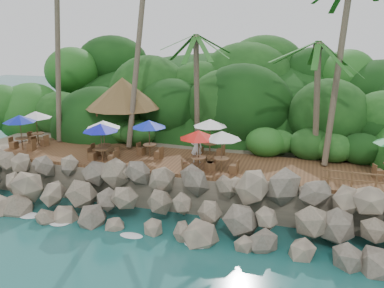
% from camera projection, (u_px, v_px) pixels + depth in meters
% --- Properties ---
extents(ground, '(140.00, 140.00, 0.00)m').
position_uv_depth(ground, '(157.00, 241.00, 19.62)').
color(ground, '#19514F').
rests_on(ground, ground).
extents(land_base, '(32.00, 25.20, 2.10)m').
position_uv_depth(land_base, '(226.00, 141.00, 34.13)').
color(land_base, gray).
rests_on(land_base, ground).
extents(jungle_hill, '(44.80, 28.00, 15.40)m').
position_uv_depth(jungle_hill, '(241.00, 133.00, 41.33)').
color(jungle_hill, '#143811').
rests_on(jungle_hill, ground).
extents(seawall, '(29.00, 4.00, 2.30)m').
position_uv_depth(seawall, '(170.00, 204.00, 21.17)').
color(seawall, gray).
rests_on(seawall, ground).
extents(terrace, '(26.00, 5.00, 0.20)m').
position_uv_depth(terrace, '(192.00, 163.00, 24.59)').
color(terrace, brown).
rests_on(terrace, land_base).
extents(jungle_foliage, '(44.00, 16.00, 12.00)m').
position_uv_depth(jungle_foliage, '(223.00, 156.00, 33.48)').
color(jungle_foliage, '#143811').
rests_on(jungle_foliage, ground).
extents(foam_line, '(25.20, 0.80, 0.06)m').
position_uv_depth(foam_line, '(159.00, 238.00, 19.89)').
color(foam_line, white).
rests_on(foam_line, ground).
extents(palapa, '(5.43, 5.43, 4.60)m').
position_uv_depth(palapa, '(123.00, 93.00, 28.74)').
color(palapa, brown).
rests_on(palapa, ground).
extents(dining_clusters, '(25.18, 5.39, 2.37)m').
position_uv_depth(dining_clusters, '(152.00, 129.00, 24.40)').
color(dining_clusters, brown).
rests_on(dining_clusters, terrace).
extents(waiter, '(0.77, 0.61, 1.86)m').
position_uv_depth(waiter, '(196.00, 148.00, 24.03)').
color(waiter, white).
rests_on(waiter, terrace).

